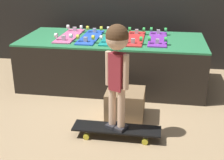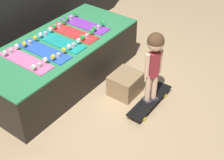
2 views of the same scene
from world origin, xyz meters
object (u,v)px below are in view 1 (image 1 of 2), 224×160
at_px(skateboard_pink_on_rack, 70,35).
at_px(skateboard_red_on_rack, 135,38).
at_px(child, 117,58).
at_px(skateboard_on_floor, 117,129).
at_px(skateboard_blue_on_rack, 90,36).
at_px(skateboard_purple_on_rack, 158,38).
at_px(storage_box, 125,104).
at_px(skateboard_teal_on_rack, 112,37).

bearing_deg(skateboard_pink_on_rack, skateboard_red_on_rack, -0.80).
bearing_deg(child, skateboard_red_on_rack, 113.11).
distance_m(skateboard_red_on_rack, skateboard_on_floor, 1.31).
bearing_deg(skateboard_blue_on_rack, skateboard_red_on_rack, 1.94).
height_order(skateboard_purple_on_rack, storage_box, skateboard_purple_on_rack).
relative_size(skateboard_blue_on_rack, storage_box, 1.97).
xyz_separation_m(skateboard_pink_on_rack, storage_box, (0.78, -0.84, -0.45)).
relative_size(skateboard_pink_on_rack, skateboard_purple_on_rack, 1.00).
distance_m(skateboard_blue_on_rack, skateboard_teal_on_rack, 0.26).
bearing_deg(skateboard_purple_on_rack, storage_box, -107.46).
relative_size(skateboard_blue_on_rack, skateboard_on_floor, 0.94).
distance_m(skateboard_pink_on_rack, skateboard_blue_on_rack, 0.26).
xyz_separation_m(skateboard_red_on_rack, skateboard_on_floor, (-0.04, -1.21, -0.52)).
height_order(skateboard_pink_on_rack, skateboard_on_floor, skateboard_pink_on_rack).
bearing_deg(skateboard_teal_on_rack, storage_box, -72.64).
relative_size(skateboard_purple_on_rack, child, 0.80).
height_order(skateboard_blue_on_rack, skateboard_purple_on_rack, same).
distance_m(skateboard_red_on_rack, skateboard_purple_on_rack, 0.26).
distance_m(skateboard_blue_on_rack, storage_box, 1.06).
distance_m(skateboard_on_floor, storage_box, 0.38).
height_order(skateboard_purple_on_rack, child, child).
distance_m(skateboard_blue_on_rack, skateboard_on_floor, 1.39).
bearing_deg(skateboard_red_on_rack, skateboard_pink_on_rack, 179.20).
bearing_deg(skateboard_red_on_rack, skateboard_purple_on_rack, 5.17).
bearing_deg(skateboard_on_floor, skateboard_teal_on_rack, 100.73).
bearing_deg(skateboard_on_floor, skateboard_red_on_rack, 88.30).
relative_size(skateboard_blue_on_rack, skateboard_purple_on_rack, 1.00).
height_order(skateboard_red_on_rack, skateboard_purple_on_rack, same).
height_order(child, storage_box, child).
bearing_deg(skateboard_teal_on_rack, skateboard_red_on_rack, 2.94).
distance_m(skateboard_pink_on_rack, skateboard_on_floor, 1.52).
xyz_separation_m(skateboard_pink_on_rack, child, (0.75, -1.22, 0.13)).
distance_m(skateboard_purple_on_rack, storage_box, 1.00).
xyz_separation_m(child, storage_box, (0.03, 0.38, -0.58)).
bearing_deg(skateboard_pink_on_rack, skateboard_blue_on_rack, -6.25).
height_order(skateboard_red_on_rack, storage_box, skateboard_red_on_rack).
xyz_separation_m(skateboard_on_floor, child, (0.00, 0.00, 0.65)).
height_order(skateboard_teal_on_rack, skateboard_red_on_rack, same).
height_order(skateboard_pink_on_rack, skateboard_teal_on_rack, same).
height_order(skateboard_pink_on_rack, skateboard_purple_on_rack, same).
distance_m(skateboard_pink_on_rack, skateboard_purple_on_rack, 1.05).
bearing_deg(child, storage_box, 110.37).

